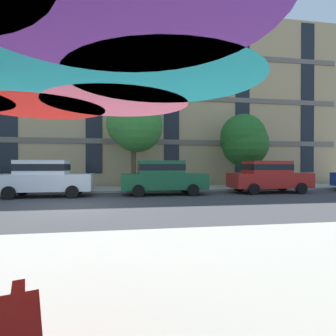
{
  "coord_description": "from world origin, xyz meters",
  "views": [
    {
      "loc": [
        1.82,
        -10.65,
        1.55
      ],
      "look_at": [
        4.17,
        3.2,
        1.4
      ],
      "focal_mm": 29.75,
      "sensor_mm": 36.0,
      "label": 1
    }
  ],
  "objects_px": {
    "sedan_green": "(163,177)",
    "street_tree_middle": "(133,126)",
    "sedan_red": "(268,176)",
    "street_tree_right": "(243,141)",
    "sedan_white": "(45,177)"
  },
  "relations": [
    {
      "from": "sedan_green",
      "to": "street_tree_middle",
      "type": "xyz_separation_m",
      "value": [
        -1.37,
        3.2,
        3.02
      ]
    },
    {
      "from": "sedan_red",
      "to": "street_tree_right",
      "type": "bearing_deg",
      "value": 90.88
    },
    {
      "from": "street_tree_middle",
      "to": "sedan_red",
      "type": "bearing_deg",
      "value": -23.55
    },
    {
      "from": "sedan_white",
      "to": "sedan_green",
      "type": "relative_size",
      "value": 1.0
    },
    {
      "from": "sedan_white",
      "to": "street_tree_middle",
      "type": "relative_size",
      "value": 0.79
    },
    {
      "from": "street_tree_middle",
      "to": "sedan_white",
      "type": "bearing_deg",
      "value": -144.13
    },
    {
      "from": "sedan_green",
      "to": "sedan_red",
      "type": "bearing_deg",
      "value": 0.0
    },
    {
      "from": "street_tree_right",
      "to": "street_tree_middle",
      "type": "bearing_deg",
      "value": 179.69
    },
    {
      "from": "sedan_white",
      "to": "street_tree_middle",
      "type": "bearing_deg",
      "value": 35.87
    },
    {
      "from": "sedan_white",
      "to": "sedan_red",
      "type": "bearing_deg",
      "value": 0.0
    },
    {
      "from": "sedan_red",
      "to": "street_tree_right",
      "type": "xyz_separation_m",
      "value": [
        -0.05,
        3.16,
        2.24
      ]
    },
    {
      "from": "sedan_white",
      "to": "street_tree_right",
      "type": "bearing_deg",
      "value": 15.09
    },
    {
      "from": "sedan_red",
      "to": "street_tree_right",
      "type": "relative_size",
      "value": 0.89
    },
    {
      "from": "sedan_red",
      "to": "street_tree_middle",
      "type": "height_order",
      "value": "street_tree_middle"
    },
    {
      "from": "street_tree_middle",
      "to": "street_tree_right",
      "type": "xyz_separation_m",
      "value": [
        7.29,
        -0.04,
        -0.77
      ]
    }
  ]
}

